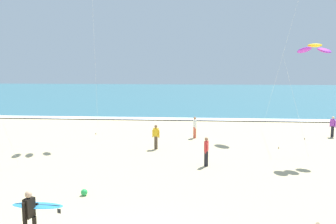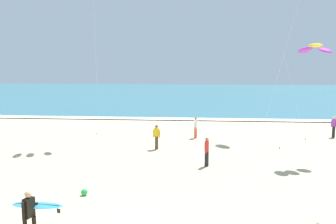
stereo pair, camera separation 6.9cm
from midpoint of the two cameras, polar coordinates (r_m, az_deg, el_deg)
ocean_water at (r=65.52m, az=2.98°, el=2.80°), size 160.00×60.00×0.08m
shoreline_foam at (r=36.02m, az=1.57°, el=-1.06°), size 160.00×1.60×0.01m
surfer_lead at (r=12.31m, az=-20.47°, el=-14.15°), size 2.00×1.14×1.71m
kite_arc_golden_near at (r=22.26m, az=21.80°, el=9.15°), size 2.35×3.36×6.60m
bystander_red_top at (r=19.83m, az=5.89°, el=-6.14°), size 0.25×0.49×1.59m
bystander_white_top at (r=27.13m, az=4.12°, el=-2.39°), size 0.25×0.49×1.59m
bystander_purple_top at (r=30.00m, az=24.24°, el=-2.08°), size 0.34×0.41×1.59m
bystander_yellow_top at (r=23.58m, az=-1.98°, el=-3.89°), size 0.48×0.26×1.59m
beach_ball at (r=16.07m, az=-13.07°, el=-12.11°), size 0.28×0.28×0.28m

